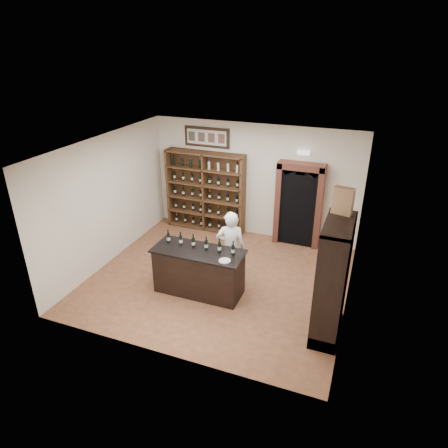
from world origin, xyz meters
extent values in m
plane|color=#935F3B|center=(0.00, 0.00, 0.00)|extent=(5.50, 5.50, 0.00)
plane|color=white|center=(0.00, 0.00, 3.00)|extent=(5.50, 5.50, 0.00)
cube|color=beige|center=(0.00, 2.50, 1.50)|extent=(5.50, 0.04, 3.00)
cube|color=beige|center=(-2.75, 0.00, 1.50)|extent=(0.04, 5.00, 3.00)
cube|color=beige|center=(2.75, 0.00, 1.50)|extent=(0.04, 5.00, 3.00)
cube|color=#4E311A|center=(-1.30, 2.47, 1.10)|extent=(2.20, 0.02, 2.20)
cube|color=#4E311A|center=(-2.37, 2.29, 1.10)|extent=(0.06, 0.38, 2.20)
cube|color=#4E311A|center=(-0.23, 2.29, 1.10)|extent=(0.06, 0.38, 2.20)
cube|color=#4E311A|center=(-1.30, 2.29, 1.10)|extent=(0.04, 0.38, 2.20)
cube|color=#4E311A|center=(-1.30, 2.29, 0.04)|extent=(2.18, 0.38, 0.04)
cube|color=#4E311A|center=(-1.30, 2.29, 0.46)|extent=(2.18, 0.38, 0.04)
cube|color=#4E311A|center=(-1.30, 2.29, 0.89)|extent=(2.18, 0.38, 0.03)
cube|color=#4E311A|center=(-1.30, 2.29, 1.31)|extent=(2.18, 0.38, 0.04)
cube|color=#4E311A|center=(-1.30, 2.29, 1.74)|extent=(2.18, 0.38, 0.04)
cube|color=#4E311A|center=(-1.30, 2.29, 2.16)|extent=(2.18, 0.38, 0.04)
cube|color=black|center=(-1.30, 2.47, 2.55)|extent=(1.25, 0.04, 0.52)
cube|color=black|center=(1.25, 2.34, 1.06)|extent=(0.97, 0.29, 2.05)
cube|color=#A1503E|center=(0.74, 2.32, 1.07)|extent=(0.14, 0.35, 2.15)
cube|color=#A1503E|center=(1.76, 2.32, 1.07)|extent=(0.14, 0.35, 2.15)
cube|color=#A1503E|center=(1.25, 2.32, 2.09)|extent=(1.15, 0.35, 0.16)
cube|color=white|center=(1.25, 2.42, 2.40)|extent=(0.30, 0.10, 0.10)
cube|color=black|center=(-0.20, -0.60, 0.47)|extent=(1.80, 0.70, 0.94)
cube|color=black|center=(-0.20, -0.60, 0.98)|extent=(1.88, 0.78, 0.04)
cylinder|color=black|center=(-0.92, -0.51, 1.10)|extent=(0.07, 0.07, 0.21)
cylinder|color=beige|center=(-0.92, -0.51, 1.09)|extent=(0.07, 0.07, 0.07)
cylinder|color=black|center=(-0.92, -0.51, 1.25)|extent=(0.03, 0.03, 0.09)
cylinder|color=black|center=(-0.63, -0.51, 1.10)|extent=(0.07, 0.07, 0.21)
cylinder|color=beige|center=(-0.63, -0.51, 1.09)|extent=(0.07, 0.07, 0.07)
cylinder|color=black|center=(-0.63, -0.51, 1.25)|extent=(0.03, 0.03, 0.09)
cylinder|color=black|center=(-0.34, -0.51, 1.10)|extent=(0.07, 0.07, 0.21)
cylinder|color=beige|center=(-0.34, -0.51, 1.09)|extent=(0.07, 0.07, 0.07)
cylinder|color=black|center=(-0.34, -0.51, 1.25)|extent=(0.03, 0.03, 0.09)
cylinder|color=black|center=(-0.06, -0.51, 1.10)|extent=(0.07, 0.07, 0.21)
cylinder|color=beige|center=(-0.06, -0.51, 1.09)|extent=(0.07, 0.07, 0.07)
cylinder|color=black|center=(-0.06, -0.51, 1.25)|extent=(0.03, 0.03, 0.09)
cylinder|color=black|center=(0.23, -0.51, 1.10)|extent=(0.07, 0.07, 0.21)
cylinder|color=beige|center=(0.23, -0.51, 1.09)|extent=(0.07, 0.07, 0.07)
cylinder|color=black|center=(0.23, -0.51, 1.25)|extent=(0.03, 0.03, 0.09)
cylinder|color=black|center=(0.52, -0.51, 1.10)|extent=(0.07, 0.07, 0.21)
cylinder|color=beige|center=(0.52, -0.51, 1.09)|extent=(0.07, 0.07, 0.07)
cylinder|color=black|center=(0.52, -0.51, 1.25)|extent=(0.03, 0.03, 0.09)
cube|color=black|center=(2.72, -0.90, 1.10)|extent=(0.02, 1.20, 2.20)
cube|color=black|center=(2.49, -1.48, 1.10)|extent=(0.48, 0.04, 2.20)
cube|color=black|center=(2.49, -0.32, 1.10)|extent=(0.48, 0.04, 2.20)
cube|color=black|center=(2.49, -0.90, 2.18)|extent=(0.48, 1.20, 0.04)
cube|color=black|center=(2.49, -0.90, 0.12)|extent=(0.48, 1.20, 0.24)
cube|color=black|center=(2.49, -0.90, 0.35)|extent=(0.48, 1.16, 0.03)
cube|color=black|center=(2.49, -0.90, 0.90)|extent=(0.48, 1.16, 0.03)
cube|color=black|center=(2.49, -0.90, 1.45)|extent=(0.48, 1.16, 0.03)
imported|color=white|center=(0.28, 0.00, 0.84)|extent=(0.71, 0.58, 1.68)
cylinder|color=beige|center=(0.46, -0.81, 1.01)|extent=(0.23, 0.23, 0.02)
cube|color=tan|center=(2.47, -0.53, 2.44)|extent=(0.36, 0.21, 0.47)
camera|label=1|loc=(2.83, -7.01, 4.93)|focal=32.00mm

